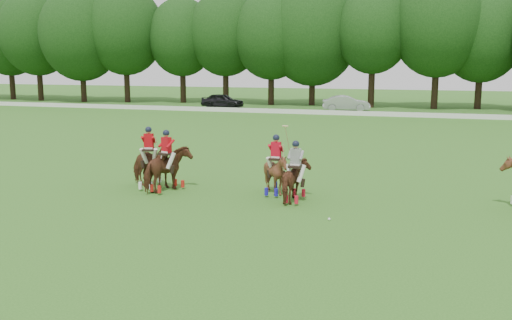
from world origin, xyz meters
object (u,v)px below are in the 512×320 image
(car_left, at_px, (223,101))
(polo_red_a, at_px, (167,169))
(car_mid, at_px, (346,103))
(polo_red_c, at_px, (276,173))
(polo_stripe_a, at_px, (295,180))
(polo_red_b, at_px, (150,165))
(polo_ball, at_px, (329,219))

(car_left, bearing_deg, polo_red_a, -159.23)
(car_mid, bearing_deg, car_left, 78.20)
(car_mid, distance_m, polo_red_c, 37.86)
(polo_red_c, relative_size, polo_stripe_a, 0.83)
(car_left, height_order, polo_stripe_a, polo_stripe_a)
(polo_red_b, height_order, polo_ball, polo_red_b)
(polo_stripe_a, relative_size, polo_ball, 30.90)
(car_left, xyz_separation_m, polo_ball, (19.30, -40.71, -0.75))
(polo_ball, bearing_deg, car_left, 115.36)
(car_mid, relative_size, polo_red_c, 2.08)
(car_mid, distance_m, polo_ball, 41.13)
(polo_red_a, height_order, polo_red_b, polo_red_b)
(car_mid, bearing_deg, polo_red_b, 165.20)
(polo_red_b, distance_m, polo_red_c, 5.19)
(car_mid, height_order, polo_red_a, polo_red_a)
(polo_red_c, relative_size, polo_ball, 25.67)
(car_mid, xyz_separation_m, polo_stripe_a, (4.16, -38.64, 0.01))
(car_mid, height_order, polo_red_b, polo_red_b)
(polo_red_b, bearing_deg, polo_ball, -18.43)
(car_left, relative_size, polo_stripe_a, 1.67)
(polo_red_b, bearing_deg, car_left, 106.80)
(car_left, distance_m, polo_ball, 45.06)
(polo_red_a, height_order, polo_ball, polo_red_a)
(car_mid, xyz_separation_m, polo_red_b, (-2.00, -38.12, 0.12))
(car_mid, bearing_deg, polo_ball, 176.30)
(car_left, relative_size, polo_ball, 51.53)
(car_mid, relative_size, polo_ball, 53.40)
(polo_red_a, bearing_deg, polo_red_b, 157.21)
(polo_ball, bearing_deg, polo_red_a, 162.22)
(polo_red_a, bearing_deg, polo_stripe_a, -1.26)
(polo_red_a, relative_size, polo_stripe_a, 0.87)
(car_left, relative_size, polo_red_a, 1.91)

